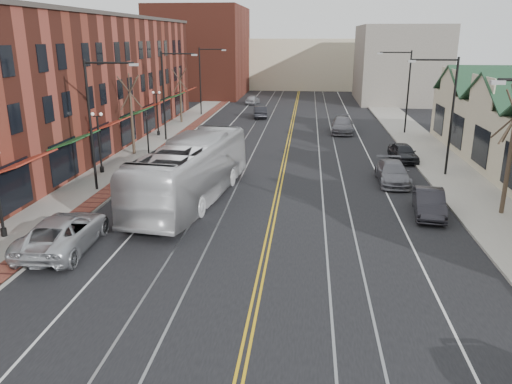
% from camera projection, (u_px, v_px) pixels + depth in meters
% --- Properties ---
extents(ground, '(160.00, 160.00, 0.00)m').
position_uv_depth(ground, '(244.00, 355.00, 15.46)').
color(ground, black).
rests_on(ground, ground).
extents(sidewalk_left, '(4.00, 120.00, 0.15)m').
position_uv_depth(sidewalk_left, '(113.00, 173.00, 35.61)').
color(sidewalk_left, gray).
rests_on(sidewalk_left, ground).
extents(sidewalk_right, '(4.00, 120.00, 0.15)m').
position_uv_depth(sidewalk_right, '(460.00, 183.00, 33.23)').
color(sidewalk_right, gray).
rests_on(sidewalk_right, ground).
extents(building_left, '(10.00, 50.00, 11.00)m').
position_uv_depth(building_left, '(58.00, 86.00, 41.32)').
color(building_left, maroon).
rests_on(building_left, ground).
extents(backdrop_left, '(14.00, 18.00, 14.00)m').
position_uv_depth(backdrop_left, '(201.00, 52.00, 81.39)').
color(backdrop_left, maroon).
rests_on(backdrop_left, ground).
extents(backdrop_mid, '(22.00, 14.00, 9.00)m').
position_uv_depth(backdrop_mid, '(300.00, 63.00, 94.80)').
color(backdrop_mid, beige).
rests_on(backdrop_mid, ground).
extents(backdrop_right, '(12.00, 16.00, 11.00)m').
position_uv_depth(backdrop_right, '(399.00, 64.00, 74.03)').
color(backdrop_right, slate).
rests_on(backdrop_right, ground).
extents(streetlight_l_1, '(3.33, 0.25, 8.00)m').
position_uv_depth(streetlight_l_1, '(96.00, 112.00, 30.24)').
color(streetlight_l_1, black).
rests_on(streetlight_l_1, sidewalk_left).
extents(streetlight_l_2, '(3.33, 0.25, 8.00)m').
position_uv_depth(streetlight_l_2, '(168.00, 87.00, 45.42)').
color(streetlight_l_2, black).
rests_on(streetlight_l_2, sidewalk_left).
extents(streetlight_l_3, '(3.33, 0.25, 8.00)m').
position_uv_depth(streetlight_l_3, '(204.00, 74.00, 60.61)').
color(streetlight_l_3, black).
rests_on(streetlight_l_3, sidewalk_left).
extents(streetlight_r_1, '(3.33, 0.25, 8.00)m').
position_uv_depth(streetlight_r_1, '(446.00, 104.00, 33.75)').
color(streetlight_r_1, black).
rests_on(streetlight_r_1, sidewalk_right).
extents(streetlight_r_2, '(3.33, 0.25, 8.00)m').
position_uv_depth(streetlight_r_2, '(404.00, 83.00, 48.93)').
color(streetlight_r_2, black).
rests_on(streetlight_r_2, sidewalk_right).
extents(lamppost_l_2, '(0.84, 0.28, 4.27)m').
position_uv_depth(lamppost_l_2, '(100.00, 144.00, 35.05)').
color(lamppost_l_2, black).
rests_on(lamppost_l_2, sidewalk_left).
extents(lamppost_l_3, '(0.84, 0.28, 4.27)m').
position_uv_depth(lamppost_l_3, '(157.00, 114.00, 48.34)').
color(lamppost_l_3, black).
rests_on(lamppost_l_3, sidewalk_left).
extents(tree_left_near, '(1.78, 1.37, 6.48)m').
position_uv_depth(tree_left_near, '(131.00, 113.00, 40.32)').
color(tree_left_near, '#382B21').
rests_on(tree_left_near, sidewalk_left).
extents(tree_left_far, '(1.66, 1.28, 6.02)m').
position_uv_depth(tree_left_far, '(180.00, 94.00, 55.58)').
color(tree_left_far, '#382B21').
rests_on(tree_left_far, sidewalk_left).
extents(tree_right_mid, '(1.90, 1.46, 6.93)m').
position_uv_depth(tree_right_mid, '(511.00, 149.00, 26.39)').
color(tree_right_mid, '#382B21').
rests_on(tree_right_mid, sidewalk_right).
extents(manhole_far, '(0.60, 0.60, 0.02)m').
position_uv_depth(manhole_far, '(36.00, 237.00, 24.11)').
color(manhole_far, '#592D19').
rests_on(manhole_far, sidewalk_left).
extents(traffic_signal, '(0.18, 0.15, 3.80)m').
position_uv_depth(traffic_signal, '(147.00, 132.00, 38.58)').
color(traffic_signal, black).
rests_on(traffic_signal, sidewalk_left).
extents(transit_bus, '(4.84, 13.69, 3.73)m').
position_uv_depth(transit_bus, '(191.00, 171.00, 29.36)').
color(transit_bus, silver).
rests_on(transit_bus, ground).
extents(parked_suv, '(2.94, 5.98, 1.63)m').
position_uv_depth(parked_suv, '(64.00, 232.00, 22.95)').
color(parked_suv, '#B1B3B8').
rests_on(parked_suv, ground).
extents(parked_car_b, '(2.04, 4.48, 1.43)m').
position_uv_depth(parked_car_b, '(429.00, 203.00, 27.32)').
color(parked_car_b, black).
rests_on(parked_car_b, ground).
extents(parked_car_c, '(2.04, 4.91, 1.42)m').
position_uv_depth(parked_car_c, '(393.00, 173.00, 33.37)').
color(parked_car_c, slate).
rests_on(parked_car_c, ground).
extents(parked_car_d, '(2.15, 4.25, 1.39)m').
position_uv_depth(parked_car_d, '(403.00, 152.00, 39.25)').
color(parked_car_d, black).
rests_on(parked_car_d, ground).
extents(distant_car_left, '(2.07, 4.45, 1.41)m').
position_uv_depth(distant_car_left, '(260.00, 112.00, 60.25)').
color(distant_car_left, black).
rests_on(distant_car_left, ground).
extents(distant_car_right, '(2.53, 5.56, 1.58)m').
position_uv_depth(distant_car_right, '(342.00, 125.00, 50.86)').
color(distant_car_right, slate).
rests_on(distant_car_right, ground).
extents(distant_car_far, '(2.02, 4.02, 1.32)m').
position_uv_depth(distant_car_far, '(253.00, 100.00, 72.27)').
color(distant_car_far, '#A4A5AB').
rests_on(distant_car_far, ground).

